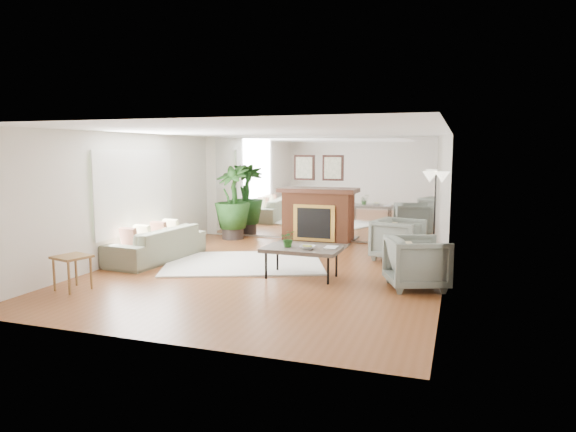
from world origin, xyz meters
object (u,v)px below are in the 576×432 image
(fireplace, at_px, (316,214))
(sofa, at_px, (157,244))
(armchair_front, at_px, (417,263))
(armchair_back, at_px, (398,239))
(potted_ficus, at_px, (232,200))
(floor_lamp, at_px, (436,184))
(coffee_table, at_px, (302,250))
(side_table, at_px, (72,261))

(fireplace, height_order, sofa, fireplace)
(armchair_front, bearing_deg, armchair_back, -6.63)
(sofa, xyz_separation_m, potted_ficus, (0.39, 2.72, 0.65))
(potted_ficus, bearing_deg, fireplace, 6.30)
(armchair_front, bearing_deg, floor_lamp, -22.96)
(floor_lamp, bearing_deg, fireplace, 172.79)
(armchair_back, bearing_deg, potted_ficus, 87.47)
(fireplace, height_order, coffee_table, fireplace)
(fireplace, relative_size, side_table, 3.53)
(armchair_front, xyz_separation_m, potted_ficus, (-4.66, 3.21, 0.56))
(fireplace, bearing_deg, coffee_table, -78.57)
(coffee_table, bearing_deg, fireplace, 101.43)
(fireplace, relative_size, armchair_front, 2.28)
(floor_lamp, bearing_deg, armchair_front, -91.85)
(potted_ficus, relative_size, floor_lamp, 1.06)
(sofa, height_order, floor_lamp, floor_lamp)
(armchair_back, xyz_separation_m, potted_ficus, (-4.13, 1.18, 0.56))
(side_table, relative_size, potted_ficus, 0.32)
(floor_lamp, bearing_deg, coffee_table, -123.53)
(side_table, bearing_deg, coffee_table, 30.97)
(side_table, bearing_deg, armchair_back, 40.43)
(sofa, distance_m, armchair_front, 5.07)
(floor_lamp, bearing_deg, armchair_back, -120.36)
(potted_ficus, bearing_deg, side_table, -94.55)
(coffee_table, bearing_deg, armchair_front, -1.56)
(sofa, relative_size, armchair_front, 2.48)
(armchair_front, relative_size, potted_ficus, 0.49)
(coffee_table, distance_m, armchair_back, 2.42)
(fireplace, bearing_deg, potted_ficus, -173.70)
(sofa, height_order, armchair_back, armchair_back)
(armchair_front, relative_size, floor_lamp, 0.52)
(coffee_table, height_order, floor_lamp, floor_lamp)
(coffee_table, xyz_separation_m, sofa, (-3.13, 0.43, -0.15))
(fireplace, distance_m, potted_ficus, 2.09)
(armchair_back, xyz_separation_m, armchair_front, (0.52, -2.03, -0.00))
(armchair_front, xyz_separation_m, side_table, (-5.06, -1.83, 0.05))
(sofa, xyz_separation_m, armchair_front, (5.05, -0.49, 0.08))
(sofa, xyz_separation_m, side_table, (-0.01, -2.32, 0.13))
(armchair_back, height_order, potted_ficus, potted_ficus)
(coffee_table, bearing_deg, potted_ficus, 130.96)
(armchair_front, distance_m, floor_lamp, 3.27)
(fireplace, xyz_separation_m, side_table, (-2.46, -5.27, -0.20))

